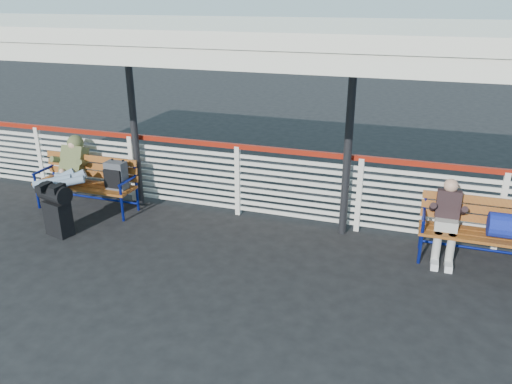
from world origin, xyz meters
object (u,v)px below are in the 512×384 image
(bench_right, at_px, (500,227))
(companion_person, at_px, (447,220))
(bench_left, at_px, (97,177))
(traveler_man, at_px, (65,175))
(luggage_stack, at_px, (57,208))

(bench_right, height_order, companion_person, companion_person)
(bench_left, relative_size, bench_right, 1.00)
(traveler_man, bearing_deg, bench_right, 3.59)
(luggage_stack, height_order, bench_right, bench_right)
(luggage_stack, height_order, bench_left, bench_left)
(luggage_stack, xyz_separation_m, traveler_man, (-0.35, 0.69, 0.25))
(bench_right, distance_m, companion_person, 0.67)
(luggage_stack, distance_m, bench_left, 1.04)
(luggage_stack, relative_size, bench_right, 0.46)
(bench_left, xyz_separation_m, bench_right, (6.28, 0.07, -0.01))
(luggage_stack, bearing_deg, companion_person, 25.17)
(bench_left, xyz_separation_m, traveler_man, (-0.35, -0.34, 0.11))
(companion_person, bearing_deg, traveler_man, -176.10)
(bench_right, relative_size, companion_person, 1.57)
(bench_left, distance_m, companion_person, 5.61)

